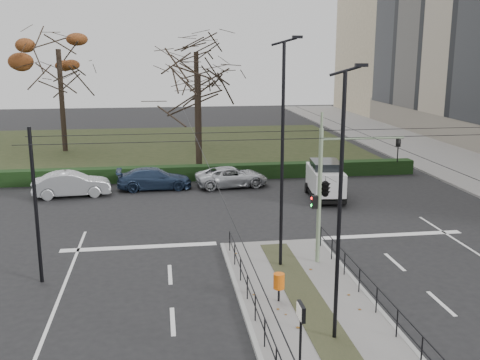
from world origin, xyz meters
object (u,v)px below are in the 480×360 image
object	(u,v)px
streetlamp_median_near	(340,206)
rust_tree	(58,49)
info_panel	(301,320)
parked_car_third	(154,179)
litter_bin	(279,282)
bare_tree_near	(198,81)
white_van	(325,179)
bare_tree_center	(196,59)
parked_car_fourth	(232,177)
parked_car_second	(72,184)
traffic_light	(327,186)
streetlamp_median_far	(283,153)

from	to	relation	value
streetlamp_median_near	rust_tree	xyz separation A→B (m)	(-13.35, 35.16, 4.45)
info_panel	parked_car_third	xyz separation A→B (m)	(-3.94, 22.30, -1.13)
litter_bin	info_panel	bearing A→B (deg)	-95.32
rust_tree	bare_tree_near	distance (m)	15.71
streetlamp_median_near	white_van	xyz separation A→B (m)	(4.60, 16.53, -3.12)
litter_bin	rust_tree	xyz separation A→B (m)	(-12.19, 32.39, 7.91)
litter_bin	info_panel	size ratio (longest dim) A/B	0.47
streetlamp_median_near	bare_tree_center	xyz separation A→B (m)	(-1.66, 36.40, 3.61)
parked_car_fourth	rust_tree	distance (m)	21.21
litter_bin	parked_car_third	bearing A→B (deg)	103.97
streetlamp_median_near	parked_car_second	distance (m)	22.20
parked_car_third	bare_tree_near	bearing A→B (deg)	-41.86
bare_tree_center	streetlamp_median_near	bearing A→B (deg)	-87.39
parked_car_second	white_van	bearing A→B (deg)	-106.74
traffic_light	parked_car_second	world-z (taller)	traffic_light
parked_car_fourth	white_van	bearing A→B (deg)	-133.26
parked_car_second	bare_tree_near	xyz separation A→B (m)	(8.10, 4.87, 5.86)
parked_car_fourth	white_van	distance (m)	6.41
litter_bin	streetlamp_median_near	world-z (taller)	streetlamp_median_near
rust_tree	bare_tree_center	distance (m)	11.79
streetlamp_median_far	rust_tree	xyz separation A→B (m)	(-12.99, 29.07, 4.00)
streetlamp_median_far	parked_car_second	bearing A→B (deg)	127.65
traffic_light	streetlamp_median_near	bearing A→B (deg)	-103.85
litter_bin	parked_car_second	size ratio (longest dim) A/B	0.22
parked_car_third	parked_car_second	bearing A→B (deg)	100.94
white_van	streetlamp_median_near	bearing A→B (deg)	-105.55
parked_car_second	parked_car_fourth	size ratio (longest dim) A/B	0.98
parked_car_third	parked_car_fourth	xyz separation A→B (m)	(5.01, -0.02, -0.03)
parked_car_second	streetlamp_median_far	bearing A→B (deg)	-148.97
streetlamp_median_near	parked_car_third	xyz separation A→B (m)	(-5.54, 20.36, -3.63)
streetlamp_median_near	parked_car_third	distance (m)	21.41
traffic_light	bare_tree_near	xyz separation A→B (m)	(-3.93, 17.89, 3.24)
bare_tree_near	traffic_light	bearing A→B (deg)	-77.60
parked_car_fourth	bare_tree_center	world-z (taller)	bare_tree_center
litter_bin	streetlamp_median_near	xyz separation A→B (m)	(1.16, -2.76, 3.45)
parked_car_third	parked_car_fourth	size ratio (longest dim) A/B	1.01
parked_car_third	white_van	size ratio (longest dim) A/B	1.07
info_panel	bare_tree_near	world-z (taller)	bare_tree_near
streetlamp_median_far	parked_car_third	size ratio (longest dim) A/B	1.93
traffic_light	white_van	size ratio (longest dim) A/B	1.27
info_panel	parked_car_third	distance (m)	22.67
info_panel	parked_car_third	size ratio (longest dim) A/B	0.45
bare_tree_center	litter_bin	bearing A→B (deg)	-89.16
litter_bin	white_van	size ratio (longest dim) A/B	0.23
bare_tree_center	bare_tree_near	world-z (taller)	bare_tree_center
parked_car_fourth	rust_tree	size ratio (longest dim) A/B	0.41
traffic_light	parked_car_second	bearing A→B (deg)	132.74
parked_car_fourth	litter_bin	bearing A→B (deg)	171.19
traffic_light	litter_bin	world-z (taller)	traffic_light
bare_tree_center	white_van	bearing A→B (deg)	-72.52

